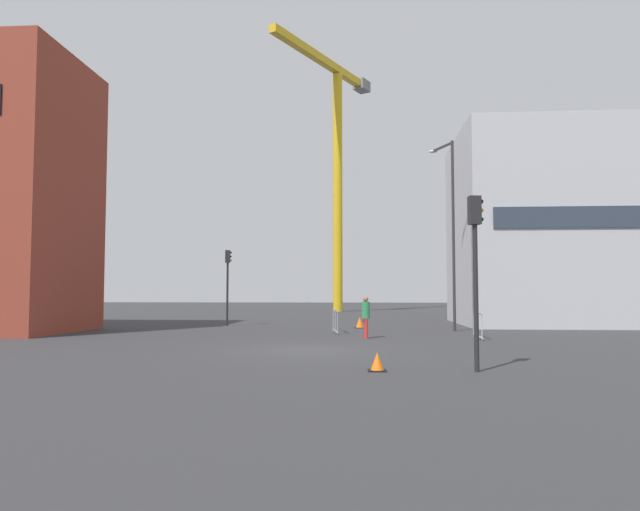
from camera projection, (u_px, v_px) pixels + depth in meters
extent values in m
plane|color=#333335|center=(307.00, 350.00, 19.38)|extent=(160.00, 160.00, 0.00)
cube|color=#B7B7BC|center=(567.00, 229.00, 34.46)|extent=(12.67, 9.54, 11.22)
cube|color=#2D3847|center=(600.00, 217.00, 29.68)|extent=(10.64, 0.08, 1.10)
cylinder|color=gold|center=(338.00, 191.00, 56.42)|extent=(0.90, 0.90, 23.03)
cube|color=gold|center=(323.00, 61.00, 54.76)|extent=(7.96, 14.49, 0.70)
cube|color=slate|center=(362.00, 86.00, 61.49)|extent=(1.89, 2.15, 1.10)
cylinder|color=#2D2D30|center=(453.00, 235.00, 28.75)|extent=(0.14, 0.14, 9.38)
cube|color=#2D2D30|center=(442.00, 147.00, 29.90)|extent=(0.82, 1.74, 0.10)
ellipsoid|color=silver|center=(433.00, 151.00, 30.77)|extent=(0.44, 0.24, 0.16)
cylinder|color=#232326|center=(227.00, 294.00, 32.95)|extent=(0.12, 0.12, 3.54)
cube|color=#232326|center=(228.00, 256.00, 33.08)|extent=(0.34, 0.31, 0.70)
sphere|color=#390605|center=(231.00, 253.00, 33.13)|extent=(0.11, 0.11, 0.11)
sphere|color=#3C2905|center=(231.00, 256.00, 33.12)|extent=(0.11, 0.11, 0.11)
sphere|color=green|center=(231.00, 260.00, 33.10)|extent=(0.11, 0.11, 0.11)
cylinder|color=#232326|center=(476.00, 298.00, 14.26)|extent=(0.12, 0.12, 3.58)
cube|color=#232326|center=(474.00, 210.00, 14.39)|extent=(0.31, 0.28, 0.70)
sphere|color=#390605|center=(481.00, 202.00, 14.42)|extent=(0.11, 0.11, 0.11)
sphere|color=#F2A514|center=(481.00, 210.00, 14.40)|extent=(0.11, 0.11, 0.11)
sphere|color=#07330F|center=(482.00, 219.00, 14.39)|extent=(0.11, 0.11, 0.11)
cylinder|color=red|center=(366.00, 328.00, 24.12)|extent=(0.14, 0.14, 0.82)
cylinder|color=red|center=(365.00, 328.00, 24.32)|extent=(0.14, 0.14, 0.82)
cylinder|color=#2D844C|center=(366.00, 310.00, 24.26)|extent=(0.34, 0.34, 0.68)
sphere|color=#8C6647|center=(366.00, 299.00, 24.29)|extent=(0.22, 0.22, 0.22)
cube|color=#9EA0A5|center=(335.00, 310.00, 27.20)|extent=(0.37, 2.27, 0.06)
cube|color=#9EA0A5|center=(335.00, 331.00, 27.15)|extent=(0.37, 2.27, 0.06)
cylinder|color=#9EA0A5|center=(337.00, 323.00, 26.15)|extent=(0.04, 0.04, 1.05)
cylinder|color=#9EA0A5|center=(335.00, 322.00, 27.17)|extent=(0.04, 0.04, 1.05)
cylinder|color=#9EA0A5|center=(333.00, 321.00, 28.20)|extent=(0.04, 0.04, 1.05)
cube|color=#B2B5BA|center=(477.00, 313.00, 24.18)|extent=(0.18, 2.51, 0.06)
cube|color=#B2B5BA|center=(478.00, 336.00, 24.13)|extent=(0.18, 2.51, 0.06)
cylinder|color=#B2B5BA|center=(482.00, 327.00, 23.03)|extent=(0.04, 0.04, 1.05)
cylinder|color=#B2B5BA|center=(478.00, 326.00, 24.15)|extent=(0.04, 0.04, 1.05)
cylinder|color=#B2B5BA|center=(474.00, 324.00, 25.27)|extent=(0.04, 0.04, 1.05)
cube|color=black|center=(360.00, 328.00, 30.95)|extent=(0.58, 0.58, 0.03)
cone|color=orange|center=(360.00, 322.00, 30.97)|extent=(0.44, 0.44, 0.59)
cube|color=black|center=(377.00, 371.00, 14.29)|extent=(0.45, 0.45, 0.03)
cone|color=orange|center=(377.00, 362.00, 14.30)|extent=(0.35, 0.35, 0.46)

